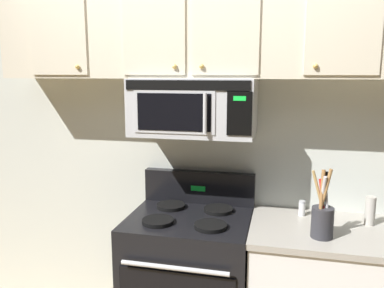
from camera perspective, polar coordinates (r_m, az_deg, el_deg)
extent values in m
cube|color=silver|center=(2.70, 1.46, 1.11)|extent=(5.20, 0.10, 2.70)
cube|color=black|center=(2.66, -0.37, -19.70)|extent=(0.76, 0.64, 0.90)
cylinder|color=#B7BABF|center=(2.22, -2.63, -17.67)|extent=(0.61, 0.03, 0.03)
cube|color=black|center=(2.70, 1.05, -6.32)|extent=(0.76, 0.07, 0.22)
cube|color=#19D83F|center=(2.66, 0.89, -6.54)|extent=(0.10, 0.00, 0.04)
cylinder|color=black|center=(2.38, -5.01, -11.17)|extent=(0.19, 0.19, 0.02)
cylinder|color=black|center=(2.31, 2.74, -11.87)|extent=(0.19, 0.19, 0.02)
cylinder|color=black|center=(2.63, -3.08, -9.01)|extent=(0.19, 0.19, 0.02)
cylinder|color=black|center=(2.56, 3.90, -9.55)|extent=(0.19, 0.19, 0.02)
cube|color=#B7BABF|center=(2.44, 0.30, 5.44)|extent=(0.76, 0.39, 0.35)
cube|color=black|center=(2.23, -0.86, 8.60)|extent=(0.73, 0.01, 0.06)
cube|color=#B7BABF|center=(2.26, -2.69, 4.68)|extent=(0.49, 0.01, 0.25)
cube|color=black|center=(2.26, -2.70, 4.67)|extent=(0.44, 0.01, 0.22)
cube|color=black|center=(2.19, 6.94, 4.42)|extent=(0.14, 0.01, 0.25)
cube|color=#19D83F|center=(2.18, 6.98, 6.63)|extent=(0.07, 0.00, 0.03)
cylinder|color=#B7BABF|center=(2.20, 1.90, 4.51)|extent=(0.02, 0.02, 0.23)
cube|color=beige|center=(2.47, 0.47, 15.97)|extent=(2.50, 0.33, 0.55)
cube|color=beige|center=(2.62, -19.06, 15.08)|extent=(0.38, 0.01, 0.51)
sphere|color=tan|center=(2.54, -16.42, 10.77)|extent=(0.03, 0.03, 0.03)
cube|color=beige|center=(2.36, -5.67, 16.18)|extent=(0.38, 0.01, 0.51)
sphere|color=tan|center=(2.30, -2.56, 11.25)|extent=(0.03, 0.03, 0.03)
cube|color=beige|center=(2.26, 4.89, 16.45)|extent=(0.38, 0.01, 0.51)
sphere|color=tan|center=(2.26, 1.42, 11.28)|extent=(0.03, 0.03, 0.03)
cube|color=beige|center=(2.26, 21.30, 15.82)|extent=(0.38, 0.01, 0.51)
sphere|color=tan|center=(2.22, 17.61, 10.83)|extent=(0.03, 0.03, 0.03)
cube|color=#9E998E|center=(2.44, 19.67, -11.94)|extent=(0.93, 0.65, 0.03)
cylinder|color=#2D2D33|center=(2.27, 18.51, -10.83)|extent=(0.12, 0.12, 0.17)
cylinder|color=#A87A47|center=(2.21, 18.78, -7.14)|extent=(0.07, 0.04, 0.30)
cylinder|color=tan|center=(2.23, 18.13, -7.19)|extent=(0.10, 0.03, 0.28)
cylinder|color=black|center=(2.22, 18.63, -7.35)|extent=(0.04, 0.06, 0.28)
cylinder|color=olive|center=(2.21, 18.43, -7.28)|extent=(0.03, 0.06, 0.29)
cylinder|color=red|center=(2.23, 18.54, -7.86)|extent=(0.05, 0.05, 0.23)
cylinder|color=#BCBCC1|center=(2.24, 19.07, -7.68)|extent=(0.04, 0.06, 0.24)
cylinder|color=silver|center=(2.22, 18.46, -7.56)|extent=(0.04, 0.07, 0.26)
cylinder|color=teal|center=(2.24, 18.62, -7.51)|extent=(0.03, 0.08, 0.25)
cylinder|color=white|center=(2.57, 15.77, -9.18)|extent=(0.04, 0.04, 0.08)
cylinder|color=#B7BABF|center=(2.56, 15.82, -8.17)|extent=(0.04, 0.04, 0.02)
cylinder|color=#B7B2A8|center=(2.55, 24.61, -8.87)|extent=(0.06, 0.06, 0.17)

